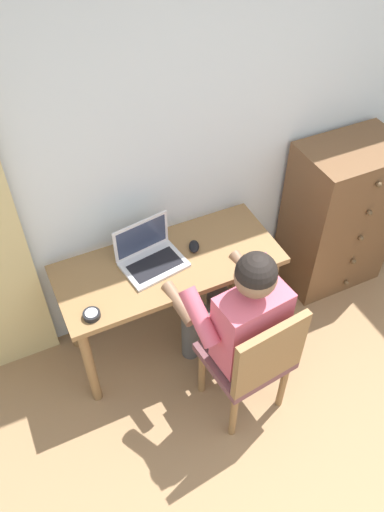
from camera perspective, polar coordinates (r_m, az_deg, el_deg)
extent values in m
cube|color=silver|center=(2.88, 0.73, 13.39)|extent=(4.80, 0.05, 2.50)
cube|color=olive|center=(2.88, -2.65, -0.95)|extent=(1.27, 0.54, 0.03)
cylinder|color=olive|center=(2.95, -11.32, -11.95)|extent=(0.06, 0.06, 0.68)
cylinder|color=olive|center=(3.22, 8.62, -4.54)|extent=(0.06, 0.06, 0.68)
cylinder|color=olive|center=(3.20, -13.57, -6.03)|extent=(0.06, 0.06, 0.68)
cylinder|color=olive|center=(3.45, 4.98, 0.32)|extent=(0.06, 0.06, 0.68)
cube|color=brown|center=(3.55, 16.03, 4.31)|extent=(0.65, 0.44, 1.07)
sphere|color=brown|center=(3.73, 16.84, -2.85)|extent=(0.04, 0.04, 0.04)
sphere|color=brown|center=(3.58, 17.56, -0.58)|extent=(0.04, 0.04, 0.04)
sphere|color=brown|center=(3.43, 18.34, 1.90)|extent=(0.04, 0.04, 0.04)
sphere|color=brown|center=(3.29, 19.18, 4.58)|extent=(0.04, 0.04, 0.04)
sphere|color=brown|center=(3.17, 20.11, 7.50)|extent=(0.04, 0.04, 0.04)
cube|color=brown|center=(2.83, 5.91, -10.98)|extent=(0.46, 0.44, 0.05)
cube|color=olive|center=(2.56, 8.71, -10.91)|extent=(0.42, 0.09, 0.42)
cylinder|color=olive|center=(3.15, 6.40, -9.84)|extent=(0.04, 0.04, 0.41)
cylinder|color=olive|center=(3.03, 1.10, -12.70)|extent=(0.04, 0.04, 0.41)
cylinder|color=olive|center=(3.03, 10.08, -14.01)|extent=(0.04, 0.04, 0.41)
cylinder|color=olive|center=(2.91, 4.66, -17.24)|extent=(0.04, 0.04, 0.41)
cylinder|color=#4C4C4C|center=(2.92, 4.91, -6.65)|extent=(0.18, 0.41, 0.14)
cylinder|color=#4C4C4C|center=(2.86, 1.93, -8.18)|extent=(0.18, 0.41, 0.14)
cylinder|color=#4C4C4C|center=(3.21, 2.57, -6.88)|extent=(0.11, 0.11, 0.48)
cylinder|color=#4C4C4C|center=(3.15, -0.19, -8.26)|extent=(0.11, 0.11, 0.48)
cube|color=#D1566B|center=(2.60, 6.54, -7.79)|extent=(0.38, 0.24, 0.46)
cylinder|color=#D1566B|center=(2.69, 8.81, -2.81)|extent=(0.12, 0.31, 0.25)
cylinder|color=#D1566B|center=(2.51, 0.86, -6.82)|extent=(0.12, 0.31, 0.25)
cylinder|color=#846047|center=(2.87, 6.13, -1.67)|extent=(0.10, 0.27, 0.11)
cylinder|color=#846047|center=(2.70, -1.45, -5.32)|extent=(0.10, 0.27, 0.11)
sphere|color=#846047|center=(2.32, 7.12, -2.35)|extent=(0.20, 0.20, 0.20)
sphere|color=black|center=(2.30, 7.18, -1.86)|extent=(0.20, 0.20, 0.20)
cube|color=silver|center=(2.85, -4.25, -0.99)|extent=(0.37, 0.29, 0.02)
cube|color=black|center=(2.84, -4.16, -0.97)|extent=(0.31, 0.20, 0.00)
cube|color=silver|center=(2.84, -5.70, 2.17)|extent=(0.34, 0.06, 0.22)
cube|color=#2D3851|center=(2.84, -5.63, 2.10)|extent=(0.30, 0.05, 0.18)
ellipsoid|color=black|center=(2.93, 0.23, 1.08)|extent=(0.10, 0.12, 0.03)
cylinder|color=black|center=(2.66, -11.13, -6.44)|extent=(0.09, 0.09, 0.03)
cylinder|color=silver|center=(2.65, -11.17, -6.24)|extent=(0.06, 0.06, 0.00)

